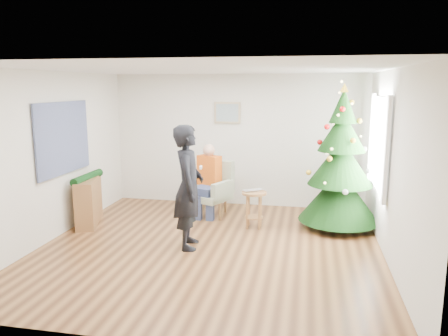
% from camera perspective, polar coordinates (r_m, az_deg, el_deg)
% --- Properties ---
extents(floor, '(5.00, 5.00, 0.00)m').
position_cam_1_polar(floor, '(6.61, -1.88, -10.34)').
color(floor, brown).
rests_on(floor, ground).
extents(ceiling, '(5.00, 5.00, 0.00)m').
position_cam_1_polar(ceiling, '(6.17, -2.03, 12.80)').
color(ceiling, white).
rests_on(ceiling, wall_back).
extents(wall_back, '(5.00, 0.00, 5.00)m').
position_cam_1_polar(wall_back, '(8.69, 1.77, 3.61)').
color(wall_back, silver).
rests_on(wall_back, floor).
extents(wall_front, '(5.00, 0.00, 5.00)m').
position_cam_1_polar(wall_front, '(3.93, -10.25, -5.35)').
color(wall_front, silver).
rests_on(wall_front, floor).
extents(wall_left, '(0.00, 5.00, 5.00)m').
position_cam_1_polar(wall_left, '(7.24, -21.61, 1.43)').
color(wall_left, silver).
rests_on(wall_left, floor).
extents(wall_right, '(0.00, 5.00, 5.00)m').
position_cam_1_polar(wall_right, '(6.20, 21.16, 0.01)').
color(wall_right, silver).
rests_on(wall_right, floor).
extents(window_panel, '(0.04, 1.30, 1.40)m').
position_cam_1_polar(window_panel, '(7.15, 19.68, 3.06)').
color(window_panel, white).
rests_on(window_panel, wall_right).
extents(curtains, '(0.05, 1.75, 1.50)m').
position_cam_1_polar(curtains, '(7.14, 19.44, 3.07)').
color(curtains, white).
rests_on(curtains, wall_right).
extents(christmas_tree, '(1.34, 1.34, 2.42)m').
position_cam_1_polar(christmas_tree, '(7.49, 14.98, 0.45)').
color(christmas_tree, '#3F2816').
rests_on(christmas_tree, floor).
extents(stool, '(0.42, 0.42, 0.62)m').
position_cam_1_polar(stool, '(7.41, 3.93, -5.41)').
color(stool, brown).
rests_on(stool, floor).
extents(laptop, '(0.41, 0.38, 0.03)m').
position_cam_1_polar(laptop, '(7.33, 3.96, -3.01)').
color(laptop, silver).
rests_on(laptop, stool).
extents(armchair, '(0.94, 0.93, 1.01)m').
position_cam_1_polar(armchair, '(8.13, -1.86, -3.56)').
color(armchair, gray).
rests_on(armchair, floor).
extents(seated_person, '(0.55, 0.69, 1.32)m').
position_cam_1_polar(seated_person, '(8.02, -2.14, -1.52)').
color(seated_person, navy).
rests_on(seated_person, armchair).
extents(standing_man, '(0.56, 0.74, 1.83)m').
position_cam_1_polar(standing_man, '(6.41, -4.65, -2.50)').
color(standing_man, black).
rests_on(standing_man, floor).
extents(game_controller, '(0.06, 0.13, 0.04)m').
position_cam_1_polar(game_controller, '(6.27, -3.05, 0.07)').
color(game_controller, white).
rests_on(game_controller, standing_man).
extents(console, '(0.60, 1.04, 0.80)m').
position_cam_1_polar(console, '(7.96, -17.26, -4.14)').
color(console, brown).
rests_on(console, floor).
extents(garland, '(0.14, 0.90, 0.14)m').
position_cam_1_polar(garland, '(7.87, -17.43, -1.18)').
color(garland, black).
rests_on(garland, console).
extents(tapestry, '(0.03, 1.50, 1.15)m').
position_cam_1_polar(tapestry, '(7.44, -20.24, 3.69)').
color(tapestry, black).
rests_on(tapestry, wall_left).
extents(framed_picture, '(0.52, 0.05, 0.42)m').
position_cam_1_polar(framed_picture, '(8.64, 0.43, 7.23)').
color(framed_picture, tan).
rests_on(framed_picture, wall_back).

